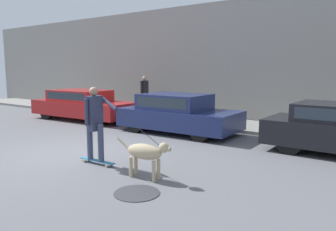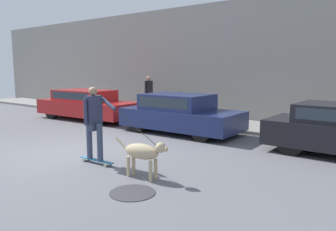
# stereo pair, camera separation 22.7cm
# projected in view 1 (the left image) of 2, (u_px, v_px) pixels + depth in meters

# --- Properties ---
(ground_plane) EXTENTS (36.00, 36.00, 0.00)m
(ground_plane) POSITION_uv_depth(u_px,v_px,m) (74.00, 153.00, 8.16)
(ground_plane) COLOR slate
(back_wall) EXTENTS (32.00, 0.30, 4.74)m
(back_wall) POSITION_uv_depth(u_px,v_px,m) (211.00, 62.00, 13.58)
(back_wall) COLOR gray
(back_wall) RESTS_ON ground_plane
(sidewalk_curb) EXTENTS (30.00, 2.24, 0.12)m
(sidewalk_curb) POSITION_uv_depth(u_px,v_px,m) (195.00, 121.00, 12.87)
(sidewalk_curb) COLOR gray
(sidewalk_curb) RESTS_ON ground_plane
(parked_car_0) EXTENTS (4.62, 1.86, 1.23)m
(parked_car_0) POSITION_uv_depth(u_px,v_px,m) (82.00, 105.00, 13.42)
(parked_car_0) COLOR black
(parked_car_0) RESTS_ON ground_plane
(parked_car_1) EXTENTS (3.95, 1.84, 1.27)m
(parked_car_1) POSITION_uv_depth(u_px,v_px,m) (178.00, 114.00, 10.71)
(parked_car_1) COLOR black
(parked_car_1) RESTS_ON ground_plane
(dog) EXTENTS (1.24, 0.35, 0.75)m
(dog) POSITION_uv_depth(u_px,v_px,m) (146.00, 153.00, 6.22)
(dog) COLOR tan
(dog) RESTS_ON ground_plane
(skateboarder) EXTENTS (2.37, 0.52, 1.70)m
(skateboarder) POSITION_uv_depth(u_px,v_px,m) (95.00, 121.00, 7.11)
(skateboarder) COLOR beige
(skateboarder) RESTS_ON ground_plane
(pedestrian_with_bag) EXTENTS (0.22, 0.63, 1.66)m
(pedestrian_with_bag) POSITION_uv_depth(u_px,v_px,m) (144.00, 93.00, 14.39)
(pedestrian_with_bag) COLOR #28282D
(pedestrian_with_bag) RESTS_ON sidewalk_curb
(manhole_cover) EXTENTS (0.78, 0.78, 0.01)m
(manhole_cover) POSITION_uv_depth(u_px,v_px,m) (137.00, 193.00, 5.52)
(manhole_cover) COLOR #38383D
(manhole_cover) RESTS_ON ground_plane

